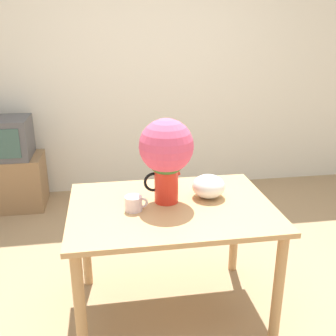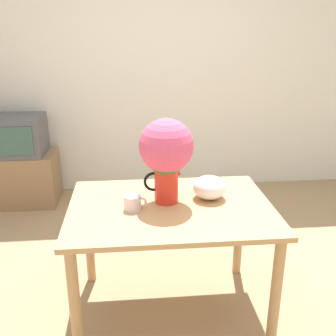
% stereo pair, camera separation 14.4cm
% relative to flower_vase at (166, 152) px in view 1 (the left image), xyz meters
% --- Properties ---
extents(ground_plane, '(12.00, 12.00, 0.00)m').
position_rel_flower_vase_xyz_m(ground_plane, '(0.14, 0.01, -1.05)').
color(ground_plane, '#9E7F5B').
extents(wall_back, '(8.00, 0.05, 2.60)m').
position_rel_flower_vase_xyz_m(wall_back, '(0.14, 2.08, 0.25)').
color(wall_back, silver).
rests_on(wall_back, ground_plane).
extents(table, '(1.19, 0.87, 0.74)m').
position_rel_flower_vase_xyz_m(table, '(0.02, -0.06, -0.42)').
color(table, tan).
rests_on(table, ground_plane).
extents(flower_vase, '(0.32, 0.32, 0.51)m').
position_rel_flower_vase_xyz_m(flower_vase, '(0.00, 0.00, 0.00)').
color(flower_vase, red).
rests_on(flower_vase, table).
extents(coffee_mug, '(0.13, 0.10, 0.09)m').
position_rel_flower_vase_xyz_m(coffee_mug, '(-0.20, -0.09, -0.27)').
color(coffee_mug, silver).
rests_on(coffee_mug, table).
extents(white_bowl, '(0.20, 0.20, 0.14)m').
position_rel_flower_vase_xyz_m(white_bowl, '(0.27, 0.02, -0.24)').
color(white_bowl, white).
rests_on(white_bowl, table).
extents(tv_stand, '(0.70, 0.46, 0.53)m').
position_rel_flower_vase_xyz_m(tv_stand, '(-1.33, 1.75, -0.79)').
color(tv_stand, '#8E6B47').
rests_on(tv_stand, ground_plane).
extents(tv_set, '(0.53, 0.45, 0.39)m').
position_rel_flower_vase_xyz_m(tv_set, '(-1.33, 1.75, -0.33)').
color(tv_set, '#4C4C51').
rests_on(tv_set, tv_stand).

